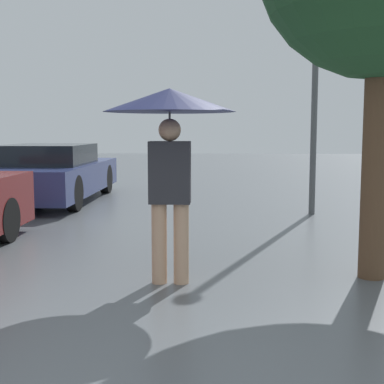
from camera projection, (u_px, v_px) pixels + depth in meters
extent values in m
cylinder|color=tan|center=(159.00, 243.00, 4.94)|extent=(0.14, 0.14, 0.75)
cylinder|color=tan|center=(181.00, 243.00, 4.93)|extent=(0.14, 0.14, 0.75)
cube|color=#2D2D33|center=(170.00, 172.00, 4.86)|extent=(0.38, 0.22, 0.56)
sphere|color=tan|center=(170.00, 130.00, 4.81)|extent=(0.20, 0.20, 0.20)
cylinder|color=#515456|center=(170.00, 145.00, 4.83)|extent=(0.02, 0.02, 0.60)
cone|color=#191E4C|center=(170.00, 100.00, 4.78)|extent=(1.19, 1.19, 0.21)
cylinder|color=black|center=(5.00, 220.00, 6.74)|extent=(0.18, 0.57, 0.57)
cube|color=navy|center=(52.00, 178.00, 10.68)|extent=(1.79, 4.39, 0.58)
cube|color=black|center=(48.00, 154.00, 10.40)|extent=(1.52, 1.97, 0.38)
cylinder|color=black|center=(35.00, 179.00, 12.08)|extent=(0.18, 0.64, 0.64)
cylinder|color=black|center=(106.00, 179.00, 12.01)|extent=(0.18, 0.64, 0.64)
cylinder|color=black|center=(74.00, 193.00, 9.31)|extent=(0.18, 0.64, 0.64)
cylinder|color=brown|center=(376.00, 153.00, 5.02)|extent=(0.25, 0.25, 2.41)
cylinder|color=#515456|center=(315.00, 67.00, 8.76)|extent=(0.10, 0.10, 4.87)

